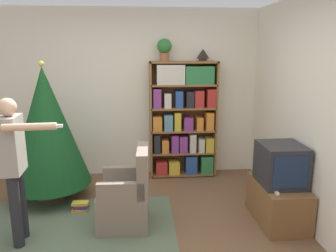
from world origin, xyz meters
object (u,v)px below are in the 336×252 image
television (281,164)px  standing_person (14,160)px  potted_plant (164,48)px  table_lamp (203,54)px  christmas_tree (47,127)px  armchair (127,199)px  bookshelf (184,119)px

television → standing_person: bearing=-176.3°
potted_plant → table_lamp: size_ratio=1.64×
christmas_tree → table_lamp: bearing=18.1°
television → table_lamp: size_ratio=2.57×
christmas_tree → armchair: christmas_tree is taller
television → christmas_tree: 2.94m
bookshelf → potted_plant: potted_plant is taller
potted_plant → bookshelf: bearing=-1.8°
bookshelf → armchair: size_ratio=1.97×
armchair → standing_person: bearing=-75.4°
armchair → standing_person: (-1.09, -0.25, 0.58)m
bookshelf → standing_person: 2.60m
bookshelf → television: (0.91, -1.56, -0.21)m
christmas_tree → armchair: size_ratio=2.00×
potted_plant → armchair: bearing=-109.6°
christmas_tree → potted_plant: potted_plant is taller
armchair → potted_plant: bearing=162.3°
standing_person → potted_plant: bearing=133.3°
bookshelf → armchair: 1.82m
armchair → table_lamp: bearing=145.3°
television → standing_person: 2.85m
christmas_tree → potted_plant: bearing=24.1°
standing_person → armchair: bearing=98.9°
armchair → bookshelf: bearing=152.6°
bookshelf → television: 1.81m
christmas_tree → potted_plant: (1.59, 0.71, 1.01)m
television → potted_plant: potted_plant is taller
bookshelf → standing_person: (-1.93, -1.74, -0.02)m
bookshelf → standing_person: size_ratio=1.19×
bookshelf → christmas_tree: christmas_tree is taller
armchair → television: bearing=89.9°
television → christmas_tree: (-2.80, 0.86, 0.28)m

